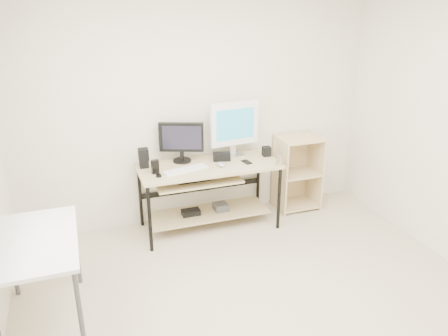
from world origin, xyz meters
The scene contains 16 objects.
room centered at (-0.14, 0.04, 1.32)m, with size 4.01×4.01×2.62m.
desk centered at (-0.03, 1.66, 0.54)m, with size 1.50×0.65×0.75m.
side_table centered at (-1.68, 0.60, 0.67)m, with size 0.60×1.00×0.75m.
shelf_unit centered at (1.15, 1.82, 0.45)m, with size 0.50×0.40×0.90m.
black_monitor centered at (-0.24, 1.84, 1.00)m, with size 0.46×0.21×0.44m.
white_imac centered at (0.36, 1.83, 1.10)m, with size 0.57×0.18×0.61m.
keyboard centered at (-0.28, 1.57, 0.76)m, with size 0.47×0.13×0.02m, color white.
mouse centered at (0.11, 1.57, 0.77)m, with size 0.07×0.12×0.04m, color #BABAC0.
center_speaker centered at (0.17, 1.72, 0.80)m, with size 0.19×0.08×0.09m, color black.
speaker_left centered at (-0.66, 1.81, 0.86)m, with size 0.11×0.11×0.20m.
speaker_right centered at (0.70, 1.70, 0.80)m, with size 0.09×0.09×0.11m, color black.
audio_controller centered at (-0.59, 1.59, 0.82)m, with size 0.07×0.05×0.14m, color black.
volume_puck centered at (-0.57, 1.49, 0.76)m, with size 0.06×0.06×0.02m, color black.
smartphone centered at (0.41, 1.58, 0.76)m, with size 0.07×0.13×0.01m, color black.
coaster centered at (0.70, 1.39, 0.75)m, with size 0.08×0.08×0.01m, color #A77C4B.
drinking_glass centered at (0.70, 1.39, 0.82)m, with size 0.06×0.06×0.12m, color white.
Camera 1 is at (-1.29, -2.50, 2.41)m, focal length 35.00 mm.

